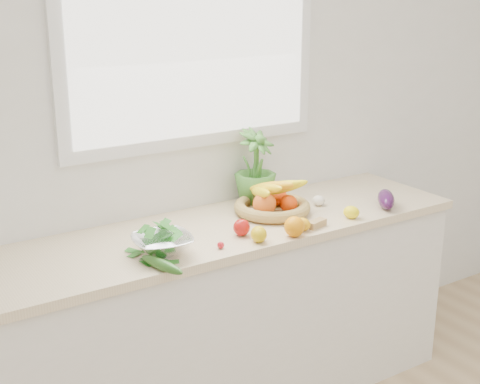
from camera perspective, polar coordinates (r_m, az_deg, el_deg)
back_wall at (r=3.10m, az=-4.02°, el=6.63°), size 4.50×0.02×2.70m
counter_cabinet at (r=3.17m, az=-0.97°, el=-10.82°), size 2.20×0.58×0.86m
countertop at (r=2.98m, az=-1.02°, el=-3.18°), size 2.24×0.62×0.04m
window_frame at (r=3.04m, az=-4.04°, el=14.01°), size 1.30×0.03×1.10m
window_pane at (r=3.02m, az=-3.85°, el=13.99°), size 1.18×0.01×0.98m
orange_loose at (r=2.83m, az=4.66°, el=-2.96°), size 0.10×0.10×0.09m
lemon_a at (r=2.91m, az=5.34°, el=-2.76°), size 0.09×0.09×0.06m
lemon_b at (r=2.77m, az=1.61°, el=-3.62°), size 0.09×0.10×0.07m
lemon_c at (r=3.09m, az=9.48°, el=-1.71°), size 0.09×0.09×0.06m
apple at (r=2.84m, az=0.14°, el=-3.04°), size 0.08×0.08×0.07m
ginger at (r=2.96m, az=6.56°, el=-2.70°), size 0.10×0.06×0.03m
garlic_a at (r=3.24m, az=6.73°, el=-0.73°), size 0.07×0.07×0.05m
garlic_b at (r=3.07m, az=0.95°, el=-1.78°), size 0.06×0.06×0.04m
garlic_c at (r=3.01m, az=2.00°, el=-2.18°), size 0.06×0.06×0.04m
eggplant at (r=3.27m, az=12.35°, el=-0.60°), size 0.19×0.21×0.08m
cucumber at (r=2.53m, az=-6.69°, el=-6.18°), size 0.10×0.23×0.04m
radish at (r=2.71m, az=-1.66°, el=-4.55°), size 0.03×0.03×0.03m
potted_herb at (r=3.20m, az=1.33°, el=2.19°), size 0.26×0.26×0.36m
fruit_basket at (r=3.11m, az=2.72°, el=-0.92°), size 0.47×0.47×0.19m
colander_with_spinach at (r=2.65m, az=-6.65°, el=-4.08°), size 0.27×0.27×0.12m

